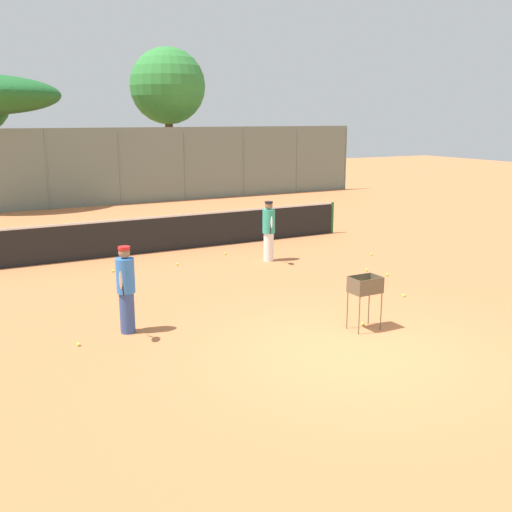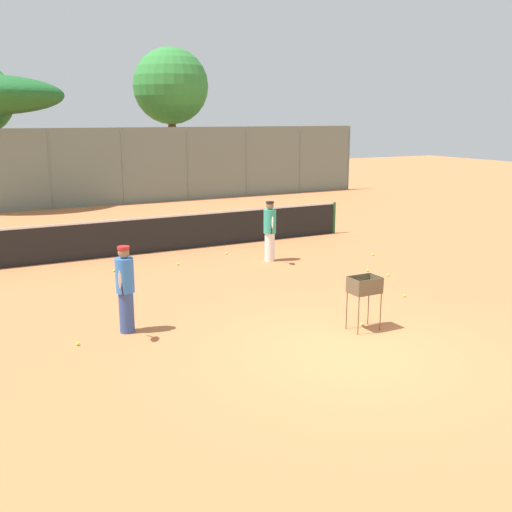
{
  "view_description": "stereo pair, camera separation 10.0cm",
  "coord_description": "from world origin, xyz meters",
  "px_view_note": "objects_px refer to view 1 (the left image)",
  "views": [
    {
      "loc": [
        -5.93,
        -7.6,
        3.88
      ],
      "look_at": [
        -0.03,
        3.35,
        1.0
      ],
      "focal_mm": 42.0,
      "sensor_mm": 36.0,
      "label": 1
    },
    {
      "loc": [
        -5.84,
        -7.65,
        3.88
      ],
      "look_at": [
        -0.03,
        3.35,
        1.0
      ],
      "focal_mm": 42.0,
      "sensor_mm": 36.0,
      "label": 2
    }
  ],
  "objects_px": {
    "tennis_net": "(166,233)",
    "player_white_outfit": "(269,230)",
    "player_red_cap": "(126,289)",
    "ball_cart": "(365,289)",
    "parked_car": "(220,177)"
  },
  "relations": [
    {
      "from": "tennis_net",
      "to": "player_white_outfit",
      "type": "xyz_separation_m",
      "value": [
        2.05,
        -2.54,
        0.3
      ]
    },
    {
      "from": "player_red_cap",
      "to": "ball_cart",
      "type": "bearing_deg",
      "value": 88.62
    },
    {
      "from": "player_red_cap",
      "to": "ball_cart",
      "type": "height_order",
      "value": "player_red_cap"
    },
    {
      "from": "player_white_outfit",
      "to": "ball_cart",
      "type": "xyz_separation_m",
      "value": [
        -1.14,
        -5.63,
        -0.08
      ]
    },
    {
      "from": "player_red_cap",
      "to": "ball_cart",
      "type": "xyz_separation_m",
      "value": [
        3.95,
        -1.92,
        -0.06
      ]
    },
    {
      "from": "player_white_outfit",
      "to": "ball_cart",
      "type": "height_order",
      "value": "player_white_outfit"
    },
    {
      "from": "player_white_outfit",
      "to": "parked_car",
      "type": "relative_size",
      "value": 0.4
    },
    {
      "from": "ball_cart",
      "to": "parked_car",
      "type": "bearing_deg",
      "value": 71.71
    },
    {
      "from": "ball_cart",
      "to": "parked_car",
      "type": "relative_size",
      "value": 0.24
    },
    {
      "from": "player_white_outfit",
      "to": "parked_car",
      "type": "bearing_deg",
      "value": -179.02
    },
    {
      "from": "tennis_net",
      "to": "player_white_outfit",
      "type": "bearing_deg",
      "value": -51.12
    },
    {
      "from": "player_white_outfit",
      "to": "parked_car",
      "type": "xyz_separation_m",
      "value": [
        6.1,
        16.28,
        -0.2
      ]
    },
    {
      "from": "player_red_cap",
      "to": "ball_cart",
      "type": "distance_m",
      "value": 4.39
    },
    {
      "from": "player_red_cap",
      "to": "tennis_net",
      "type": "bearing_deg",
      "value": 178.55
    },
    {
      "from": "parked_car",
      "to": "ball_cart",
      "type": "bearing_deg",
      "value": -108.29
    }
  ]
}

